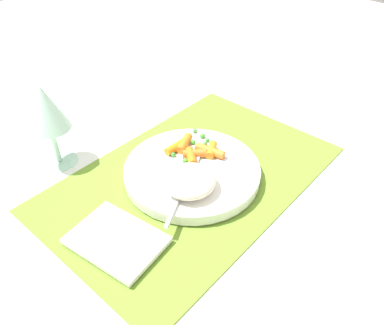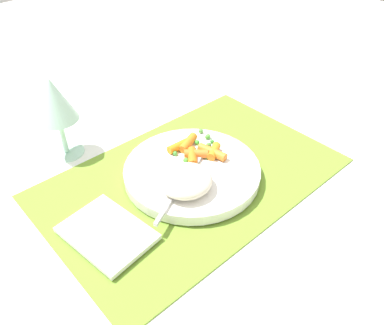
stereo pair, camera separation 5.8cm
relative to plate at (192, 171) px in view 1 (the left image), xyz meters
The scene contains 9 objects.
ground_plane 0.02m from the plate, ahead, with size 2.40×2.40×0.00m, color white.
placemat 0.01m from the plate, ahead, with size 0.51×0.33×0.01m, color olive.
plate is the anchor object (origin of this frame).
rice_mound 0.06m from the plate, 141.73° to the right, with size 0.08×0.08×0.03m, color beige.
carrot_portion 0.04m from the plate, 36.53° to the left, with size 0.08×0.09×0.02m.
pea_scatter 0.05m from the plate, 31.02° to the left, with size 0.10×0.08×0.01m.
fork 0.03m from the plate, 153.51° to the right, with size 0.17×0.09×0.01m.
wine_glass 0.26m from the plate, 120.73° to the left, with size 0.07×0.07×0.15m.
napkin 0.18m from the plate, behind, with size 0.09×0.13×0.01m, color white.
Camera 1 is at (-0.39, -0.34, 0.45)m, focal length 36.64 mm.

